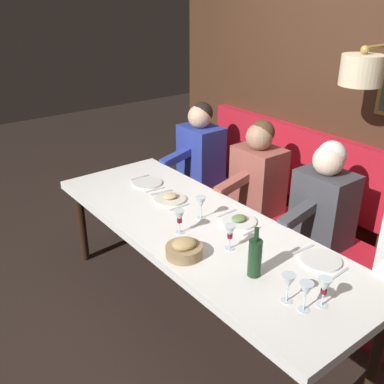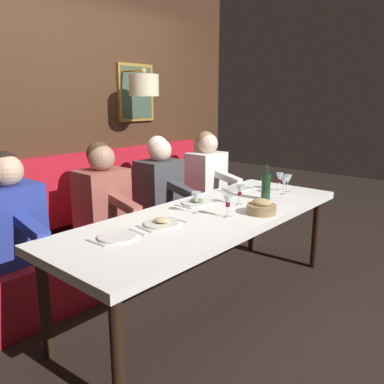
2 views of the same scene
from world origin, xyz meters
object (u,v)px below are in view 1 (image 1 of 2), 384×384
diner_middle (258,170)px  wine_glass_1 (201,203)px  wine_glass_0 (324,287)px  bread_bowl (184,249)px  wine_glass_5 (306,291)px  wine_glass_3 (180,217)px  diner_near (324,198)px  dining_table (199,233)px  diner_far (200,146)px  wine_bottle (255,257)px  wine_glass_4 (230,232)px  wine_glass_2 (288,283)px

diner_middle → wine_glass_1: bearing=-162.6°
wine_glass_0 → bread_bowl: bearing=109.5°
wine_glass_5 → wine_glass_1: bearing=79.4°
wine_glass_1 → wine_glass_3: size_ratio=1.00×
diner_near → wine_glass_1: bearing=153.0°
dining_table → diner_far: diner_far is taller
wine_glass_0 → wine_glass_3: same height
wine_glass_1 → dining_table: bearing=-134.2°
wine_glass_1 → wine_bottle: wine_bottle is taller
wine_glass_4 → wine_glass_0: bearing=-89.1°
wine_glass_2 → wine_glass_3: bearing=91.5°
wine_bottle → diner_middle: bearing=43.8°
dining_table → bread_bowl: size_ratio=11.63×
wine_glass_2 → wine_glass_5: size_ratio=1.00×
dining_table → diner_middle: bearing=20.3°
wine_glass_3 → bread_bowl: wine_glass_3 is taller
diner_near → wine_glass_0: size_ratio=4.82×
diner_far → wine_glass_1: diner_far is taller
dining_table → bread_bowl: bearing=-142.3°
diner_middle → wine_glass_5: bearing=-127.5°
diner_near → diner_middle: 0.67m
wine_glass_1 → wine_glass_3: (-0.24, -0.07, -0.00)m
wine_glass_3 → wine_glass_0: bearing=-82.3°
wine_glass_1 → diner_near: bearing=-27.0°
wine_glass_2 → wine_bottle: (0.03, 0.27, -0.00)m
wine_glass_0 → wine_glass_2: size_ratio=1.00×
diner_far → bread_bowl: (-1.19, -1.33, -0.03)m
dining_table → wine_glass_5: (-0.13, -0.99, 0.18)m
wine_glass_4 → bread_bowl: (-0.27, 0.11, -0.07)m
dining_table → wine_glass_4: wine_glass_4 is taller
wine_glass_1 → diner_far: bearing=51.6°
dining_table → wine_glass_2: bearing=-99.1°
wine_glass_0 → wine_glass_1: bearing=84.9°
dining_table → diner_middle: 0.95m
diner_middle → wine_glass_1: diner_middle is taller
diner_near → diner_middle: size_ratio=1.00×
diner_near → wine_glass_5: diner_near is taller
diner_near → diner_far: 1.44m
wine_glass_2 → diner_middle: bearing=50.0°
wine_glass_3 → wine_glass_5: bearing=-87.8°
wine_glass_5 → wine_glass_4: bearing=82.1°
wine_glass_5 → bread_bowl: size_ratio=0.75×
diner_far → bread_bowl: 1.78m
dining_table → wine_glass_1: wine_glass_1 is taller
bread_bowl → wine_glass_2: bearing=-76.1°
wine_glass_5 → wine_glass_3: bearing=92.2°
wine_glass_3 → bread_bowl: (-0.14, -0.23, -0.07)m
dining_table → diner_far: (0.88, 1.10, 0.14)m
dining_table → wine_glass_4: size_ratio=15.60×
diner_middle → wine_bottle: bearing=-136.2°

